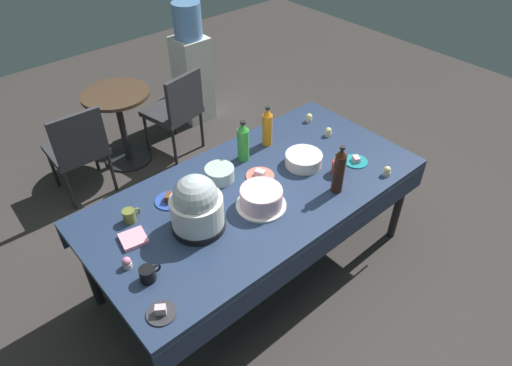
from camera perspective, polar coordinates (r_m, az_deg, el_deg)
The scene contains 25 objects.
ground at distance 3.40m, azimuth 0.00°, elevation -10.46°, with size 9.00×9.00×0.00m, color #383330.
potluck_table at distance 2.91m, azimuth 0.00°, elevation -1.70°, with size 2.20×1.10×0.75m.
frosted_layer_cake at distance 2.71m, azimuth 0.66°, elevation -1.94°, with size 0.31×0.31×0.13m.
slow_cooker at distance 2.53m, azimuth -7.57°, elevation -2.90°, with size 0.31×0.31×0.36m.
glass_salad_bowl at distance 2.93m, azimuth -4.65°, elevation 1.21°, with size 0.19×0.19×0.09m, color #B2C6BC.
ceramic_snack_bowl at distance 3.07m, azimuth 6.08°, elevation 2.99°, with size 0.25×0.25×0.08m, color silver.
dessert_plate_teal at distance 3.17m, azimuth 12.59°, elevation 2.79°, with size 0.16×0.16×0.04m.
dessert_plate_charcoal at distance 2.28m, azimuth -11.98°, elevation -15.76°, with size 0.15×0.15×0.05m.
dessert_plate_coral at distance 2.96m, azimuth 0.52°, elevation 1.04°, with size 0.19×0.19×0.05m.
dessert_plate_cobalt at distance 2.83m, azimuth -10.96°, elevation -2.07°, with size 0.18×0.18×0.05m.
cupcake_rose at distance 3.09m, azimuth 16.33°, elevation 1.47°, with size 0.05×0.05×0.07m.
cupcake_cocoa at distance 3.54m, azimuth 6.77°, elevation 8.23°, with size 0.05×0.05×0.07m.
cupcake_berry at distance 2.49m, azimuth -16.11°, elevation -9.72°, with size 0.05×0.05×0.07m.
cupcake_mint at distance 3.39m, azimuth 9.19°, elevation 6.43°, with size 0.05×0.05×0.07m.
soda_bottle_cola at distance 2.81m, azimuth 10.52°, elevation 1.57°, with size 0.07×0.07×0.34m.
soda_bottle_lime_soda at distance 3.05m, azimuth -1.64°, elevation 5.24°, with size 0.08×0.08×0.30m.
soda_bottle_orange_juice at distance 3.20m, azimuth 1.45°, elevation 7.12°, with size 0.07×0.07×0.31m.
coffee_mug_black at distance 2.40m, azimuth -13.58°, elevation -11.18°, with size 0.12×0.08×0.08m.
coffee_mug_red at distance 3.03m, azimuth 10.47°, elevation 2.04°, with size 0.13×0.09×0.09m.
coffee_mug_olive at distance 2.73m, azimuth -15.77°, elevation -4.01°, with size 0.11×0.07×0.08m.
paper_napkin_stack at distance 2.63m, azimuth -15.33°, elevation -6.85°, with size 0.14×0.14×0.02m, color pink.
maroon_chair_left at distance 3.98m, azimuth -21.75°, elevation 4.31°, with size 0.45×0.45×0.85m.
maroon_chair_right at distance 4.30m, azimuth -10.08°, elevation 9.42°, with size 0.52×0.52×0.85m.
round_cafe_table at distance 4.30m, azimuth -16.96°, elevation 8.32°, with size 0.60×0.60×0.72m.
water_cooler at distance 4.83m, azimuth -8.18°, elevation 14.42°, with size 0.32×0.32×1.24m.
Camera 1 is at (-1.44, -1.65, 2.60)m, focal length 31.44 mm.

